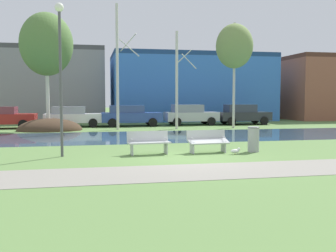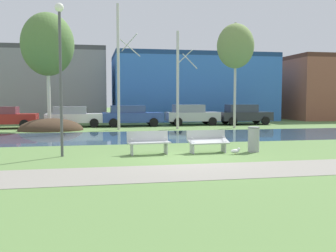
# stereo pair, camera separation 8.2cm
# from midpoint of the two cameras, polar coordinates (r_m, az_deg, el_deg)

# --- Properties ---
(ground_plane) EXTENTS (120.00, 120.00, 0.00)m
(ground_plane) POSITION_cam_midpoint_polar(r_m,az_deg,el_deg) (23.29, -3.00, -1.03)
(ground_plane) COLOR #5B7F42
(paved_path_strip) EXTENTS (60.00, 2.42, 0.01)m
(paved_path_strip) POSITION_cam_midpoint_polar(r_m,az_deg,el_deg) (11.26, 5.91, -6.70)
(paved_path_strip) COLOR gray
(paved_path_strip) RESTS_ON ground
(river_band) EXTENTS (80.00, 6.67, 0.01)m
(river_band) POSITION_cam_midpoint_polar(r_m,az_deg,el_deg) (21.15, -2.17, -1.55)
(river_band) COLOR #33516B
(river_band) RESTS_ON ground
(soil_mound) EXTENTS (4.17, 3.11, 1.58)m
(soil_mound) POSITION_cam_midpoint_polar(r_m,az_deg,el_deg) (26.19, -16.93, -0.62)
(soil_mound) COLOR #423021
(soil_mound) RESTS_ON ground
(bench_left) EXTENTS (1.64, 0.69, 0.87)m
(bench_left) POSITION_cam_midpoint_polar(r_m,az_deg,el_deg) (14.46, -2.73, -2.38)
(bench_left) COLOR #B2B5B7
(bench_left) RESTS_ON ground
(bench_right) EXTENTS (1.64, 0.69, 0.87)m
(bench_right) POSITION_cam_midpoint_polar(r_m,az_deg,el_deg) (14.97, 6.08, -2.17)
(bench_right) COLOR #B2B5B7
(bench_right) RESTS_ON ground
(trash_bin) EXTENTS (0.47, 0.47, 0.99)m
(trash_bin) POSITION_cam_midpoint_polar(r_m,az_deg,el_deg) (15.48, 12.76, -1.88)
(trash_bin) COLOR #999B9E
(trash_bin) RESTS_ON ground
(seagull) EXTENTS (0.41, 0.15, 0.25)m
(seagull) POSITION_cam_midpoint_polar(r_m,az_deg,el_deg) (14.70, 10.17, -3.67)
(seagull) COLOR white
(seagull) RESTS_ON ground
(streetlamp) EXTENTS (0.32, 0.32, 5.48)m
(streetlamp) POSITION_cam_midpoint_polar(r_m,az_deg,el_deg) (14.41, -15.58, 10.10)
(streetlamp) COLOR #4C4C51
(streetlamp) RESTS_ON ground
(birch_far_left) EXTENTS (3.40, 3.40, 7.63)m
(birch_far_left) POSITION_cam_midpoint_polar(r_m,az_deg,el_deg) (26.59, -17.39, 11.49)
(birch_far_left) COLOR beige
(birch_far_left) RESTS_ON ground
(birch_left) EXTENTS (1.56, 2.71, 8.29)m
(birch_left) POSITION_cam_midpoint_polar(r_m,az_deg,el_deg) (25.87, -7.22, 8.84)
(birch_left) COLOR beige
(birch_left) RESTS_ON ground
(birch_center_left) EXTENTS (1.46, 2.38, 6.61)m
(birch_center_left) POSITION_cam_midpoint_polar(r_m,az_deg,el_deg) (26.19, 1.63, 6.99)
(birch_center_left) COLOR beige
(birch_center_left) RESTS_ON ground
(birch_center) EXTENTS (2.58, 2.58, 7.34)m
(birch_center) POSITION_cam_midpoint_polar(r_m,az_deg,el_deg) (27.65, 10.09, 11.59)
(birch_center) COLOR beige
(birch_center) RESTS_ON ground
(parked_van_nearest_red) EXTENTS (4.37, 1.95, 1.51)m
(parked_van_nearest_red) POSITION_cam_midpoint_polar(r_m,az_deg,el_deg) (29.00, -23.24, 1.25)
(parked_van_nearest_red) COLOR maroon
(parked_van_nearest_red) RESTS_ON ground
(parked_sedan_second_white) EXTENTS (4.15, 2.04, 1.49)m
(parked_sedan_second_white) POSITION_cam_midpoint_polar(r_m,az_deg,el_deg) (28.91, -13.77, 1.44)
(parked_sedan_second_white) COLOR silver
(parked_sedan_second_white) RESTS_ON ground
(parked_hatch_third_blue) EXTENTS (4.47, 2.03, 1.56)m
(parked_hatch_third_blue) POSITION_cam_midpoint_polar(r_m,az_deg,el_deg) (28.91, -5.40, 1.61)
(parked_hatch_third_blue) COLOR #2D4793
(parked_hatch_third_blue) RESTS_ON ground
(parked_wagon_fourth_silver) EXTENTS (4.10, 2.06, 1.59)m
(parked_wagon_fourth_silver) POSITION_cam_midpoint_polar(r_m,az_deg,el_deg) (30.01, 3.56, 1.74)
(parked_wagon_fourth_silver) COLOR #B2B5BC
(parked_wagon_fourth_silver) RESTS_ON ground
(parked_suv_fifth_dark) EXTENTS (4.10, 1.96, 1.59)m
(parked_suv_fifth_dark) POSITION_cam_midpoint_polar(r_m,az_deg,el_deg) (31.19, 11.30, 1.75)
(parked_suv_fifth_dark) COLOR #282B30
(parked_suv_fifth_dark) RESTS_ON ground
(building_grey_warehouse) EXTENTS (15.69, 7.31, 6.63)m
(building_grey_warehouse) POSITION_cam_midpoint_polar(r_m,az_deg,el_deg) (38.01, -21.25, 5.74)
(building_grey_warehouse) COLOR gray
(building_grey_warehouse) RESTS_ON ground
(building_blue_store) EXTENTS (14.89, 8.06, 6.21)m
(building_blue_store) POSITION_cam_midpoint_polar(r_m,az_deg,el_deg) (37.44, 3.51, 5.72)
(building_blue_store) COLOR #3870C6
(building_blue_store) RESTS_ON ground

